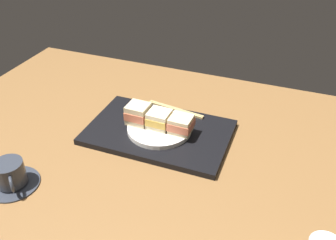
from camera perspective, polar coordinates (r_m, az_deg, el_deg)
name	(u,v)px	position (r cm, az deg, el deg)	size (l,w,h in cm)	color
ground_plane	(146,150)	(107.19, -3.46, -4.69)	(140.00, 100.00, 3.00)	brown
serving_tray	(159,132)	(110.03, -1.47, -1.89)	(42.01, 26.78, 1.79)	black
sandwich_plate	(159,128)	(108.88, -1.35, -1.29)	(19.09, 19.09, 1.41)	white
sandwich_near	(181,124)	(105.21, 2.02, -0.66)	(6.90, 6.59, 4.79)	beige
sandwich_middle	(159,119)	(107.03, -1.38, 0.12)	(6.58, 6.55, 5.08)	beige
sandwich_far	(138,114)	(109.08, -4.66, 0.99)	(6.60, 6.60, 5.92)	beige
chopsticks_pair	(176,109)	(118.18, 1.21, 1.66)	(19.42, 4.19, 0.70)	tan
coffee_cup	(11,176)	(100.04, -23.26, -7.96)	(13.22, 13.22, 7.03)	#333842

